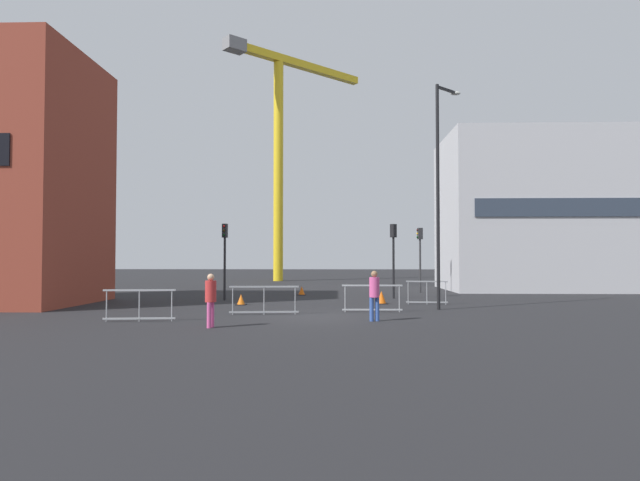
% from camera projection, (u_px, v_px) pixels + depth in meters
% --- Properties ---
extents(ground, '(160.00, 160.00, 0.00)m').
position_uv_depth(ground, '(314.00, 316.00, 19.86)').
color(ground, black).
extents(office_block, '(11.75, 8.20, 10.21)m').
position_uv_depth(office_block, '(534.00, 213.00, 36.37)').
color(office_block, '#B7B7BC').
rests_on(office_block, ground).
extents(construction_crane, '(12.22, 11.39, 21.26)m').
position_uv_depth(construction_crane, '(281.00, 129.00, 50.72)').
color(construction_crane, yellow).
rests_on(construction_crane, ground).
extents(streetlamp_tall, '(1.24, 1.07, 9.37)m').
position_uv_depth(streetlamp_tall, '(440.00, 181.00, 22.71)').
color(streetlamp_tall, black).
rests_on(streetlamp_tall, ground).
extents(traffic_light_near, '(0.37, 0.37, 3.91)m').
position_uv_depth(traffic_light_near, '(394.00, 248.00, 28.70)').
color(traffic_light_near, black).
rests_on(traffic_light_near, ground).
extents(traffic_light_far, '(0.39, 0.31, 3.96)m').
position_uv_depth(traffic_light_far, '(420.00, 249.00, 33.41)').
color(traffic_light_far, '#2D2D30').
rests_on(traffic_light_far, ground).
extents(traffic_light_corner, '(0.26, 0.38, 3.85)m').
position_uv_depth(traffic_light_corner, '(225.00, 249.00, 27.51)').
color(traffic_light_corner, '#232326').
rests_on(traffic_light_corner, ground).
extents(pedestrian_walking, '(0.34, 0.34, 1.70)m').
position_uv_depth(pedestrian_walking, '(374.00, 292.00, 18.41)').
color(pedestrian_walking, '#33519E').
rests_on(pedestrian_walking, ground).
extents(pedestrian_waiting, '(0.34, 0.34, 1.65)m').
position_uv_depth(pedestrian_waiting, '(211.00, 296.00, 16.73)').
color(pedestrian_waiting, '#D14C8C').
rests_on(pedestrian_waiting, ground).
extents(safety_barrier_right_run, '(2.37, 0.10, 1.08)m').
position_uv_depth(safety_barrier_right_run, '(372.00, 298.00, 21.42)').
color(safety_barrier_right_run, '#9EA0A5').
rests_on(safety_barrier_right_run, ground).
extents(safety_barrier_left_run, '(1.89, 0.22, 1.08)m').
position_uv_depth(safety_barrier_left_run, '(427.00, 292.00, 25.00)').
color(safety_barrier_left_run, gray).
rests_on(safety_barrier_left_run, ground).
extents(safety_barrier_rear, '(2.39, 0.27, 1.08)m').
position_uv_depth(safety_barrier_rear, '(139.00, 305.00, 18.32)').
color(safety_barrier_rear, '#9EA0A5').
rests_on(safety_barrier_rear, ground).
extents(safety_barrier_front, '(2.60, 0.29, 1.08)m').
position_uv_depth(safety_barrier_front, '(264.00, 300.00, 20.50)').
color(safety_barrier_front, gray).
rests_on(safety_barrier_front, ground).
extents(traffic_cone_orange, '(0.51, 0.51, 0.51)m').
position_uv_depth(traffic_cone_orange, '(302.00, 291.00, 31.22)').
color(traffic_cone_orange, black).
rests_on(traffic_cone_orange, ground).
extents(traffic_cone_by_barrier, '(0.59, 0.59, 0.59)m').
position_uv_depth(traffic_cone_by_barrier, '(381.00, 298.00, 25.29)').
color(traffic_cone_by_barrier, black).
rests_on(traffic_cone_by_barrier, ground).
extents(traffic_cone_striped, '(0.48, 0.48, 0.49)m').
position_uv_depth(traffic_cone_striped, '(241.00, 300.00, 24.71)').
color(traffic_cone_striped, black).
rests_on(traffic_cone_striped, ground).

